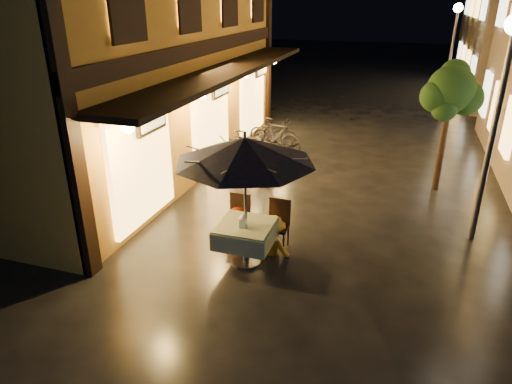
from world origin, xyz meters
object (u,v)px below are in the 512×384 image
(patio_umbrella, at_px, (245,150))
(table_lantern, at_px, (243,220))
(cafe_table, at_px, (246,234))
(streetlamp_near, at_px, (501,93))
(bicycle_0, at_px, (250,167))
(person_orange, at_px, (236,208))
(person_yellow, at_px, (272,218))

(patio_umbrella, bearing_deg, table_lantern, -90.00)
(cafe_table, bearing_deg, streetlamp_near, 28.92)
(patio_umbrella, distance_m, bicycle_0, 4.25)
(streetlamp_near, bearing_deg, table_lantern, -149.69)
(person_orange, distance_m, bicycle_0, 3.22)
(person_orange, distance_m, person_yellow, 0.75)
(person_orange, relative_size, person_yellow, 1.06)
(person_orange, bearing_deg, streetlamp_near, -161.66)
(table_lantern, bearing_deg, cafe_table, 90.00)
(streetlamp_near, distance_m, bicycle_0, 5.93)
(cafe_table, relative_size, table_lantern, 3.96)
(cafe_table, relative_size, person_yellow, 0.69)
(cafe_table, relative_size, person_orange, 0.65)
(streetlamp_near, relative_size, person_yellow, 2.93)
(streetlamp_near, distance_m, person_orange, 5.16)
(streetlamp_near, bearing_deg, person_yellow, -154.95)
(patio_umbrella, bearing_deg, streetlamp_near, 28.92)
(table_lantern, distance_m, person_yellow, 0.75)
(cafe_table, height_order, table_lantern, table_lantern)
(cafe_table, relative_size, patio_umbrella, 0.40)
(table_lantern, bearing_deg, person_orange, 118.45)
(person_yellow, xyz_separation_m, bicycle_0, (-1.52, 3.20, -0.29))
(streetlamp_near, relative_size, table_lantern, 16.92)
(cafe_table, distance_m, bicycle_0, 3.89)
(patio_umbrella, height_order, person_orange, patio_umbrella)
(person_yellow, distance_m, bicycle_0, 3.55)
(table_lantern, height_order, person_orange, person_orange)
(cafe_table, xyz_separation_m, person_orange, (-0.39, 0.59, 0.18))
(streetlamp_near, xyz_separation_m, table_lantern, (-4.01, -2.34, -2.00))
(table_lantern, bearing_deg, bicycle_0, 106.93)
(table_lantern, height_order, person_yellow, person_yellow)
(streetlamp_near, distance_m, cafe_table, 5.14)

